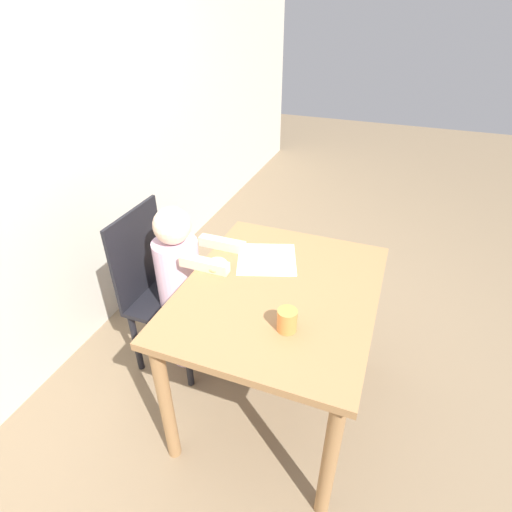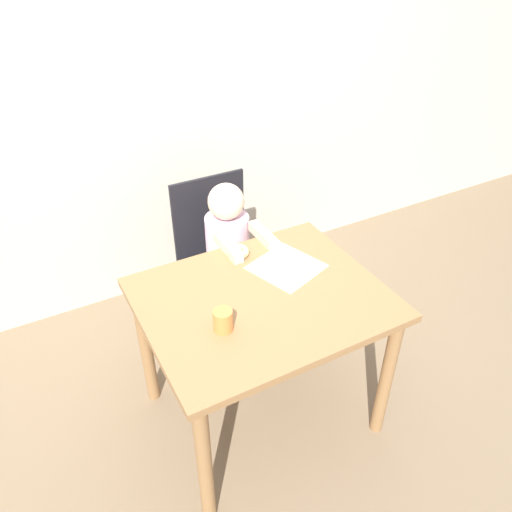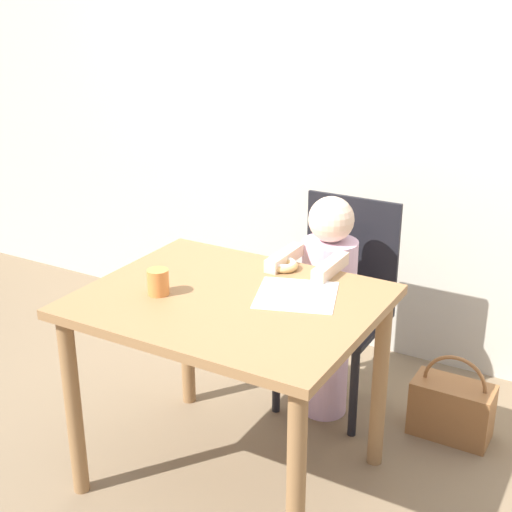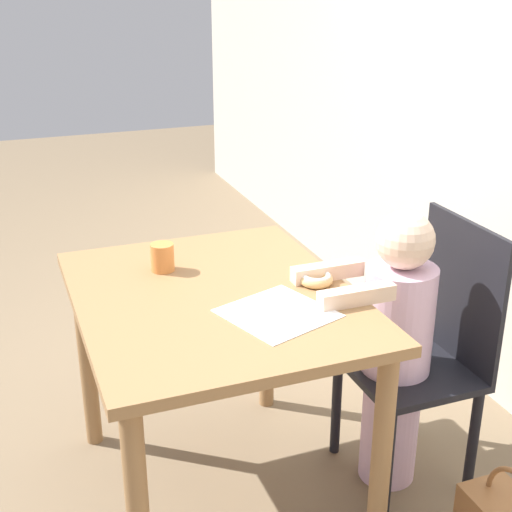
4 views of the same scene
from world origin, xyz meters
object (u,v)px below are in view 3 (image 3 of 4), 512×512
donut (284,265)px  handbag (452,408)px  cup (158,282)px  chair (339,303)px  child_figure (327,306)px

donut → handbag: size_ratio=0.29×
donut → cup: (-0.28, -0.43, 0.03)m
chair → handbag: size_ratio=2.48×
chair → handbag: chair is taller
child_figure → donut: 0.38m
child_figure → cup: 0.83m
chair → cup: bearing=-113.3°
chair → cup: (-0.35, -0.82, 0.33)m
cup → chair: bearing=66.7°
chair → cup: 0.95m
cup → donut: bearing=56.9°
child_figure → donut: (-0.07, -0.26, 0.27)m
chair → handbag: bearing=-3.0°
donut → cup: size_ratio=1.17×
chair → child_figure: (-0.00, -0.13, 0.04)m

